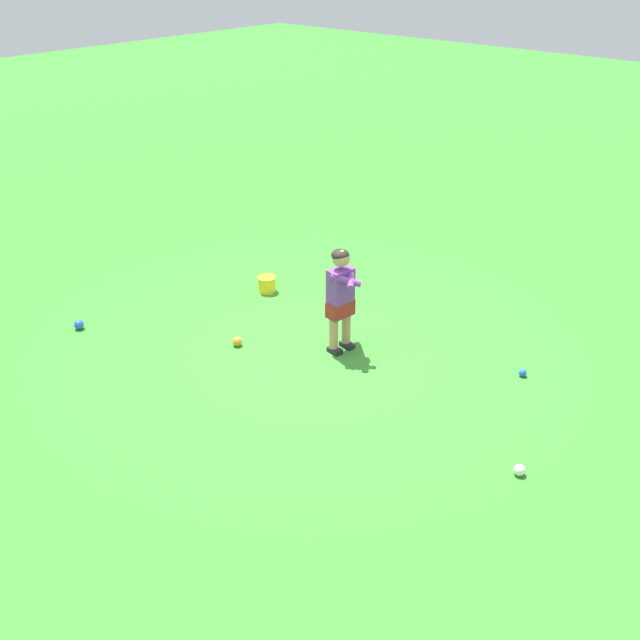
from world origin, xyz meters
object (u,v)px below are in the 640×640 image
at_px(child_batter, 341,291).
at_px(play_ball_near_batter, 519,470).
at_px(play_ball_center_lawn, 523,373).
at_px(toy_bucket, 267,284).
at_px(play_ball_behind_batter, 237,342).
at_px(play_ball_by_bucket, 79,325).

xyz_separation_m(child_batter, play_ball_near_batter, (-2.31, 0.58, -0.60)).
relative_size(play_ball_center_lawn, toy_bucket, 0.34).
distance_m(play_ball_near_batter, play_ball_behind_batter, 3.14).
distance_m(child_batter, play_ball_center_lawn, 1.90).
xyz_separation_m(play_ball_near_batter, play_ball_behind_batter, (3.14, 0.06, 0.00)).
height_order(child_batter, play_ball_behind_batter, child_batter).
relative_size(child_batter, play_ball_behind_batter, 11.25).
distance_m(play_ball_center_lawn, toy_bucket, 3.15).
xyz_separation_m(play_ball_center_lawn, play_ball_behind_batter, (2.46, 1.39, 0.01)).
xyz_separation_m(play_ball_by_bucket, play_ball_behind_batter, (-1.52, -0.86, -0.00)).
height_order(play_ball_by_bucket, play_ball_near_batter, play_ball_by_bucket).
xyz_separation_m(play_ball_near_batter, toy_bucket, (3.82, -1.04, 0.05)).
relative_size(play_ball_near_batter, play_ball_behind_batter, 0.97).
relative_size(play_ball_center_lawn, play_ball_near_batter, 0.79).
bearing_deg(play_ball_center_lawn, play_ball_near_batter, 117.15).
xyz_separation_m(play_ball_center_lawn, play_ball_near_batter, (-0.68, 1.33, 0.01)).
height_order(child_batter, play_ball_center_lawn, child_batter).
bearing_deg(toy_bucket, play_ball_by_bucket, 66.98).
relative_size(child_batter, toy_bucket, 5.00).
bearing_deg(child_batter, toy_bucket, -16.99).
height_order(play_ball_by_bucket, play_ball_center_lawn, play_ball_by_bucket).
distance_m(play_ball_by_bucket, play_ball_behind_batter, 1.75).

